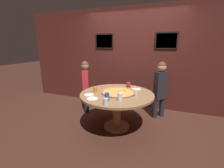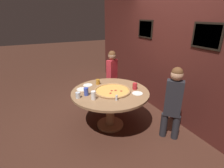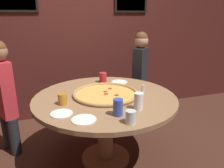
{
  "view_description": "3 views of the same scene",
  "coord_description": "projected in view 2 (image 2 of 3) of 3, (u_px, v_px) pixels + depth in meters",
  "views": [
    {
      "loc": [
        0.87,
        -2.64,
        1.65
      ],
      "look_at": [
        -0.08,
        -0.07,
        0.94
      ],
      "focal_mm": 24.0,
      "sensor_mm": 36.0,
      "label": 1
    },
    {
      "loc": [
        2.67,
        -1.23,
        2.04
      ],
      "look_at": [
        0.11,
        -0.01,
        0.92
      ],
      "focal_mm": 28.0,
      "sensor_mm": 36.0,
      "label": 2
    },
    {
      "loc": [
        -0.58,
        -1.97,
        1.52
      ],
      "look_at": [
        0.05,
        -0.08,
        0.89
      ],
      "focal_mm": 35.0,
      "sensor_mm": 36.0,
      "label": 3
    }
  ],
  "objects": [
    {
      "name": "white_plate_beside_cup",
      "position": [
        82.0,
        89.0,
        3.29
      ],
      "size": [
        0.2,
        0.2,
        0.01
      ],
      "primitive_type": "cylinder",
      "color": "white",
      "rests_on": "dining_table"
    },
    {
      "name": "drink_cup_near_right",
      "position": [
        135.0,
        86.0,
        3.28
      ],
      "size": [
        0.09,
        0.09,
        0.12
      ],
      "primitive_type": "cylinder",
      "color": "#B22328",
      "rests_on": "dining_table"
    },
    {
      "name": "drink_cup_front_edge",
      "position": [
        93.0,
        95.0,
        2.88
      ],
      "size": [
        0.08,
        0.08,
        0.15
      ],
      "primitive_type": "cylinder",
      "color": "white",
      "rests_on": "dining_table"
    },
    {
      "name": "drink_cup_centre_back",
      "position": [
        98.0,
        82.0,
        3.52
      ],
      "size": [
        0.08,
        0.08,
        0.1
      ],
      "primitive_type": "cylinder",
      "color": "#BC7A23",
      "rests_on": "dining_table"
    },
    {
      "name": "condiment_shaker",
      "position": [
        117.0,
        98.0,
        2.85
      ],
      "size": [
        0.04,
        0.04,
        0.1
      ],
      "color": "silver",
      "rests_on": "dining_table"
    },
    {
      "name": "giant_pizza",
      "position": [
        112.0,
        91.0,
        3.21
      ],
      "size": [
        0.67,
        0.67,
        0.03
      ],
      "color": "#E5A84C",
      "rests_on": "dining_table"
    },
    {
      "name": "dining_table",
      "position": [
        110.0,
        98.0,
        3.27
      ],
      "size": [
        1.43,
        1.43,
        0.74
      ],
      "color": "#936B47",
      "rests_on": "ground_plane"
    },
    {
      "name": "ground_plane",
      "position": [
        110.0,
        125.0,
        3.49
      ],
      "size": [
        24.0,
        24.0,
        0.0
      ],
      "primitive_type": "plane",
      "color": "#422319"
    },
    {
      "name": "white_plate_near_front",
      "position": [
        88.0,
        85.0,
        3.49
      ],
      "size": [
        0.18,
        0.18,
        0.01
      ],
      "primitive_type": "cylinder",
      "color": "white",
      "rests_on": "dining_table"
    },
    {
      "name": "back_wall",
      "position": [
        169.0,
        54.0,
        3.53
      ],
      "size": [
        6.4,
        0.08,
        2.6
      ],
      "color": "#4C1E19",
      "rests_on": "ground_plane"
    },
    {
      "name": "drink_cup_near_left",
      "position": [
        78.0,
        95.0,
        2.94
      ],
      "size": [
        0.08,
        0.08,
        0.1
      ],
      "primitive_type": "cylinder",
      "color": "silver",
      "rests_on": "dining_table"
    },
    {
      "name": "white_plate_left_side",
      "position": [
        137.0,
        93.0,
        3.12
      ],
      "size": [
        0.19,
        0.19,
        0.01
      ],
      "primitive_type": "cylinder",
      "color": "white",
      "rests_on": "dining_table"
    },
    {
      "name": "drink_cup_far_right",
      "position": [
        86.0,
        92.0,
        3.03
      ],
      "size": [
        0.08,
        0.08,
        0.14
      ],
      "primitive_type": "cylinder",
      "color": "#384CB7",
      "rests_on": "dining_table"
    },
    {
      "name": "diner_far_right",
      "position": [
        112.0,
        73.0,
        4.25
      ],
      "size": [
        0.25,
        0.34,
        1.28
      ],
      "rotation": [
        0.0,
        0.0,
        2.04
      ],
      "color": "#232328",
      "rests_on": "ground_plane"
    },
    {
      "name": "diner_side_left",
      "position": [
        173.0,
        100.0,
        2.89
      ],
      "size": [
        0.32,
        0.31,
        1.3
      ],
      "rotation": [
        0.0,
        0.0,
        -2.38
      ],
      "color": "#232328",
      "rests_on": "ground_plane"
    }
  ]
}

